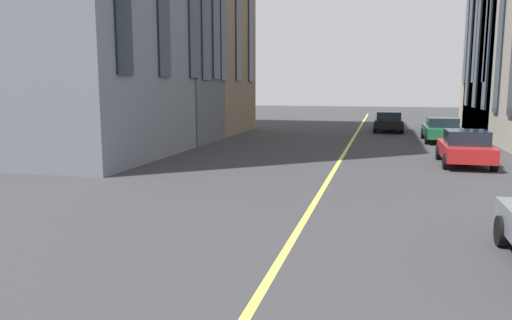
# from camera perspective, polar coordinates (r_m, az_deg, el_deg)

# --- Properties ---
(lane_centre_line) EXTENTS (80.00, 0.16, 0.01)m
(lane_centre_line) POSITION_cam_1_polar(r_m,az_deg,el_deg) (17.26, 8.65, -1.89)
(lane_centre_line) COLOR #D8C64C
(lane_centre_line) RESTS_ON ground_plane
(car_red_parked_a) EXTENTS (3.90, 1.89, 1.40)m
(car_red_parked_a) POSITION_cam_1_polar(r_m,az_deg,el_deg) (21.10, 23.17, 1.33)
(car_red_parked_a) COLOR #B21E1E
(car_red_parked_a) RESTS_ON ground_plane
(car_green_trailing) EXTENTS (4.40, 1.95, 1.37)m
(car_green_trailing) POSITION_cam_1_polar(r_m,az_deg,el_deg) (29.47, 20.78, 3.35)
(car_green_trailing) COLOR #1E6038
(car_green_trailing) RESTS_ON ground_plane
(car_black_oncoming) EXTENTS (4.40, 1.95, 1.37)m
(car_black_oncoming) POSITION_cam_1_polar(r_m,az_deg,el_deg) (35.13, 15.16, 4.37)
(car_black_oncoming) COLOR black
(car_black_oncoming) RESTS_ON ground_plane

